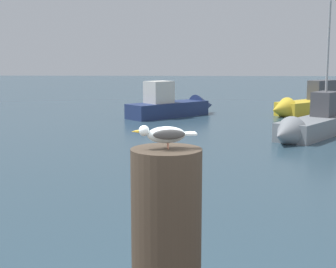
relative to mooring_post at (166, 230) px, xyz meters
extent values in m
cylinder|color=#382D23|center=(0.00, 0.00, 0.00)|extent=(0.43, 0.43, 1.02)
cylinder|color=tan|center=(0.01, 0.02, 0.53)|extent=(0.01, 0.01, 0.04)
cylinder|color=tan|center=(0.01, -0.02, 0.53)|extent=(0.01, 0.01, 0.04)
ellipsoid|color=silver|center=(0.00, 0.00, 0.59)|extent=(0.24, 0.13, 0.10)
sphere|color=silver|center=(-0.13, -0.02, 0.62)|extent=(0.06, 0.06, 0.06)
cone|color=gold|center=(-0.18, -0.03, 0.62)|extent=(0.05, 0.03, 0.02)
cube|color=silver|center=(0.14, 0.02, 0.60)|extent=(0.08, 0.09, 0.01)
ellipsoid|color=#3C3C3C|center=(0.00, 0.06, 0.60)|extent=(0.19, 0.06, 0.06)
ellipsoid|color=#3C3C3C|center=(0.02, -0.05, 0.60)|extent=(0.19, 0.06, 0.06)
cube|color=navy|center=(-0.77, 18.83, -1.30)|extent=(3.56, 3.41, 0.62)
cone|color=navy|center=(0.83, 20.30, -1.27)|extent=(1.48, 1.48, 1.05)
cube|color=silver|center=(-1.13, 18.49, -0.53)|extent=(1.34, 1.33, 0.93)
cube|color=yellow|center=(5.88, 20.49, -1.32)|extent=(4.03, 3.81, 0.60)
cone|color=yellow|center=(4.04, 18.81, -1.29)|extent=(1.42, 1.42, 1.00)
cube|color=#47474C|center=(6.32, 20.89, -0.58)|extent=(1.53, 1.47, 0.89)
cube|color=gray|center=(4.39, 13.90, -1.32)|extent=(3.39, 4.04, 0.59)
cone|color=gray|center=(2.98, 11.98, -1.29)|extent=(1.40, 1.40, 1.00)
cube|color=#47474C|center=(4.78, 14.43, -0.61)|extent=(1.14, 1.22, 0.83)
cylinder|color=#A5A5A8|center=(4.78, 14.43, 1.30)|extent=(0.08, 0.08, 3.00)
camera|label=1|loc=(0.13, -2.98, 1.07)|focal=54.35mm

